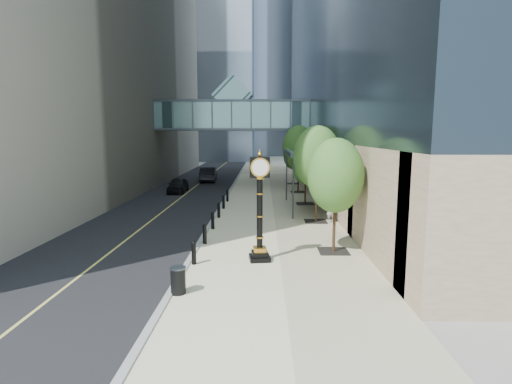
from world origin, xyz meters
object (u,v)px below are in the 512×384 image
car_near (178,185)px  car_far (208,174)px  trash_bin (178,281)px  pedestrian (331,210)px  street_clock (260,214)px

car_near → car_far: car_far is taller
trash_bin → pedestrian: bearing=57.8°
trash_bin → car_far: 33.72m
pedestrian → car_far: bearing=-71.2°
car_near → car_far: bearing=77.5°
car_far → pedestrian: bearing=112.2°
trash_bin → pedestrian: (7.20, 11.44, 0.35)m
street_clock → car_far: (-6.33, 29.77, -1.26)m
street_clock → car_near: size_ratio=1.18×
car_near → trash_bin: bearing=-79.6°
trash_bin → car_far: car_far is taller
pedestrian → car_near: (-12.44, 13.16, -0.15)m
pedestrian → car_near: 18.11m
trash_bin → car_near: (-5.24, 24.60, 0.20)m
pedestrian → car_near: pedestrian is taller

